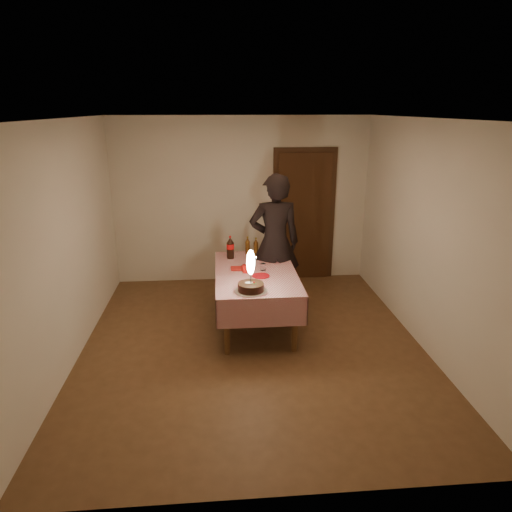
# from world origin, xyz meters

# --- Properties ---
(ground) EXTENTS (4.00, 4.50, 0.01)m
(ground) POSITION_xyz_m (0.00, 0.00, 0.00)
(ground) COLOR brown
(ground) RESTS_ON ground
(room_shell) EXTENTS (4.04, 4.54, 2.62)m
(room_shell) POSITION_xyz_m (0.03, 0.08, 1.65)
(room_shell) COLOR beige
(room_shell) RESTS_ON ground
(dining_table) EXTENTS (1.02, 1.72, 0.73)m
(dining_table) POSITION_xyz_m (0.09, 0.57, 0.63)
(dining_table) COLOR brown
(dining_table) RESTS_ON ground
(birthday_cake) EXTENTS (0.37, 0.37, 0.49)m
(birthday_cake) POSITION_xyz_m (-0.02, -0.07, 0.84)
(birthday_cake) COLOR white
(birthday_cake) RESTS_ON dining_table
(red_plate) EXTENTS (0.22, 0.22, 0.01)m
(red_plate) POSITION_xyz_m (0.14, 0.40, 0.73)
(red_plate) COLOR red
(red_plate) RESTS_ON dining_table
(red_cup) EXTENTS (0.08, 0.08, 0.10)m
(red_cup) POSITION_xyz_m (-0.05, 0.55, 0.78)
(red_cup) COLOR red
(red_cup) RESTS_ON dining_table
(clear_cup) EXTENTS (0.07, 0.07, 0.09)m
(clear_cup) POSITION_xyz_m (0.18, 0.61, 0.77)
(clear_cup) COLOR white
(clear_cup) RESTS_ON dining_table
(napkin_stack) EXTENTS (0.15, 0.15, 0.02)m
(napkin_stack) POSITION_xyz_m (-0.15, 0.67, 0.74)
(napkin_stack) COLOR #A51712
(napkin_stack) RESTS_ON dining_table
(cola_bottle) EXTENTS (0.10, 0.10, 0.32)m
(cola_bottle) POSITION_xyz_m (-0.22, 1.13, 0.88)
(cola_bottle) COLOR black
(cola_bottle) RESTS_ON dining_table
(amber_bottle_left) EXTENTS (0.06, 0.06, 0.26)m
(amber_bottle_left) POSITION_xyz_m (0.03, 1.30, 0.85)
(amber_bottle_left) COLOR #512D0D
(amber_bottle_left) RESTS_ON dining_table
(amber_bottle_right) EXTENTS (0.06, 0.06, 0.26)m
(amber_bottle_right) POSITION_xyz_m (0.31, 1.18, 0.85)
(amber_bottle_right) COLOR #512D0D
(amber_bottle_right) RESTS_ON dining_table
(amber_bottle_mid) EXTENTS (0.06, 0.06, 0.26)m
(amber_bottle_mid) POSITION_xyz_m (0.14, 1.24, 0.85)
(amber_bottle_mid) COLOR #512D0D
(amber_bottle_mid) RESTS_ON dining_table
(photographer) EXTENTS (0.71, 0.49, 1.90)m
(photographer) POSITION_xyz_m (0.39, 1.06, 0.95)
(photographer) COLOR black
(photographer) RESTS_ON ground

